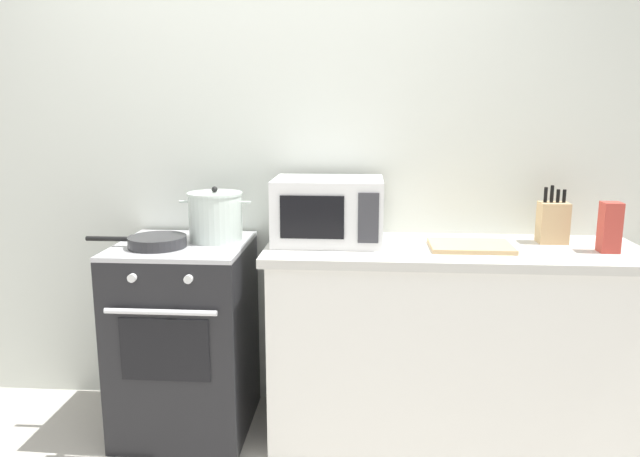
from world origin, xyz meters
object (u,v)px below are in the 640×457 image
object	(u,v)px
cutting_board	(471,246)
knife_block	(553,222)
stove	(186,337)
pasta_box	(610,227)
stock_pot	(215,217)
frying_pan	(156,242)
microwave	(328,211)

from	to	relation	value
cutting_board	knife_block	xyz separation A→B (m)	(0.40, 0.14, 0.09)
stove	pasta_box	size ratio (longest dim) A/B	4.18
stock_pot	frying_pan	xyz separation A→B (m)	(-0.24, -0.16, -0.09)
knife_block	frying_pan	bearing A→B (deg)	-172.95
stove	microwave	bearing A→B (deg)	6.66
pasta_box	frying_pan	bearing A→B (deg)	-178.47
stock_pot	microwave	size ratio (longest dim) A/B	0.68
stock_pot	microwave	distance (m)	0.53
frying_pan	knife_block	distance (m)	1.82
stove	cutting_board	bearing A→B (deg)	0.05
stove	pasta_box	bearing A→B (deg)	-0.87
stove	microwave	size ratio (longest dim) A/B	1.84
stove	frying_pan	distance (m)	0.50
microwave	pasta_box	distance (m)	1.23
stock_pot	frying_pan	size ratio (longest dim) A/B	0.74
microwave	pasta_box	xyz separation A→B (m)	(1.23, -0.11, -0.04)
frying_pan	cutting_board	bearing A→B (deg)	3.38
frying_pan	pasta_box	distance (m)	2.00
microwave	frying_pan	bearing A→B (deg)	-168.13
microwave	knife_block	xyz separation A→B (m)	(1.04, 0.06, -0.05)
frying_pan	stock_pot	bearing A→B (deg)	33.32
pasta_box	stove	bearing A→B (deg)	179.13
microwave	pasta_box	bearing A→B (deg)	-5.02
stock_pot	pasta_box	size ratio (longest dim) A/B	1.54
pasta_box	stock_pot	bearing A→B (deg)	176.67
frying_pan	pasta_box	bearing A→B (deg)	1.53
stove	cutting_board	distance (m)	1.40
stove	cutting_board	size ratio (longest dim) A/B	2.56
knife_block	stock_pot	bearing A→B (deg)	-177.54
microwave	stove	bearing A→B (deg)	-173.34
stock_pot	microwave	world-z (taller)	microwave
frying_pan	cutting_board	distance (m)	1.42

